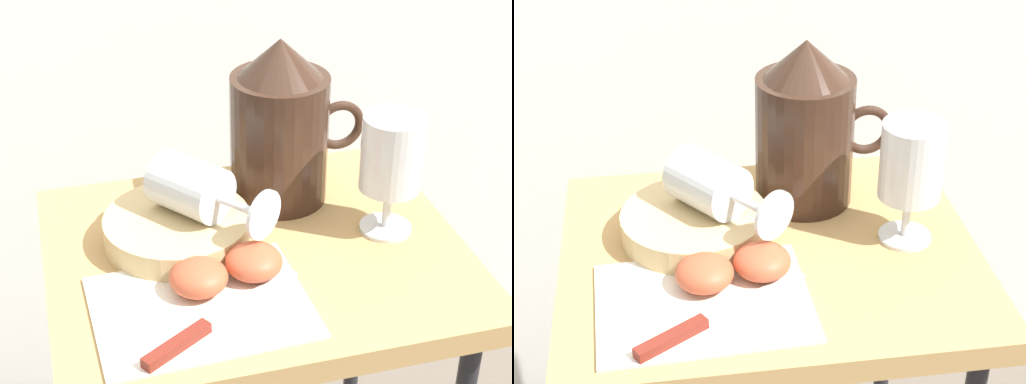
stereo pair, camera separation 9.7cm
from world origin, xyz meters
TOP-DOWN VIEW (x-y plane):
  - table at (0.00, 0.00)m, footprint 0.50×0.41m
  - linen_napkin at (-0.09, -0.09)m, footprint 0.24×0.19m
  - basket_tray at (-0.09, 0.04)m, footprint 0.18×0.18m
  - pitcher at (0.06, 0.11)m, footprint 0.18×0.12m
  - wine_glass_upright at (0.17, 0.00)m, footprint 0.07×0.07m
  - wine_glass_tipped_near at (-0.06, 0.05)m, footprint 0.14×0.16m
  - apple_half_left at (-0.08, -0.07)m, footprint 0.07×0.07m
  - apple_half_right at (-0.02, -0.05)m, footprint 0.07×0.07m
  - knife at (-0.10, -0.14)m, footprint 0.19×0.13m

SIDE VIEW (x-z plane):
  - table at x=0.00m, z-range 0.26..0.95m
  - linen_napkin at x=-0.09m, z-range 0.69..0.69m
  - knife at x=-0.10m, z-range 0.69..0.70m
  - basket_tray at x=-0.09m, z-range 0.69..0.72m
  - apple_half_left at x=-0.08m, z-range 0.69..0.73m
  - apple_half_right at x=-0.02m, z-range 0.69..0.73m
  - wine_glass_tipped_near at x=-0.06m, z-range 0.72..0.79m
  - pitcher at x=0.06m, z-range 0.67..0.89m
  - wine_glass_upright at x=0.17m, z-range 0.71..0.86m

